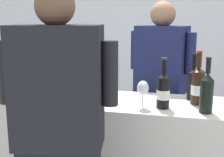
{
  "coord_description": "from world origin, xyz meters",
  "views": [
    {
      "loc": [
        0.33,
        -1.95,
        1.57
      ],
      "look_at": [
        -0.15,
        0.0,
        1.15
      ],
      "focal_mm": 48.43,
      "sensor_mm": 36.0,
      "label": 1
    }
  ],
  "objects_px": {
    "wine_bottle_0": "(99,79)",
    "wine_glass": "(143,89)",
    "wine_bottle_2": "(198,86)",
    "wine_bottle_6": "(163,90)",
    "ice_bucket": "(71,79)",
    "person_server": "(160,105)",
    "wine_bottle_4": "(207,92)",
    "wine_bottle_1": "(42,82)",
    "wine_bottle_5": "(193,83)",
    "wine_bottle_7": "(24,77)"
  },
  "relations": [
    {
      "from": "wine_bottle_4",
      "to": "wine_bottle_5",
      "type": "relative_size",
      "value": 1.04
    },
    {
      "from": "wine_bottle_0",
      "to": "wine_glass",
      "type": "bearing_deg",
      "value": -33.02
    },
    {
      "from": "wine_glass",
      "to": "wine_bottle_0",
      "type": "bearing_deg",
      "value": 146.98
    },
    {
      "from": "wine_bottle_0",
      "to": "wine_bottle_5",
      "type": "height_order",
      "value": "wine_bottle_0"
    },
    {
      "from": "wine_bottle_6",
      "to": "wine_glass",
      "type": "bearing_deg",
      "value": -167.27
    },
    {
      "from": "wine_bottle_4",
      "to": "person_server",
      "type": "xyz_separation_m",
      "value": [
        -0.32,
        0.68,
        -0.3
      ]
    },
    {
      "from": "wine_bottle_7",
      "to": "wine_bottle_1",
      "type": "bearing_deg",
      "value": -27.93
    },
    {
      "from": "wine_bottle_0",
      "to": "person_server",
      "type": "bearing_deg",
      "value": 47.56
    },
    {
      "from": "wine_bottle_6",
      "to": "wine_bottle_5",
      "type": "bearing_deg",
      "value": 53.52
    },
    {
      "from": "wine_bottle_1",
      "to": "wine_bottle_2",
      "type": "height_order",
      "value": "wine_bottle_2"
    },
    {
      "from": "wine_bottle_4",
      "to": "wine_bottle_6",
      "type": "height_order",
      "value": "wine_bottle_4"
    },
    {
      "from": "wine_bottle_2",
      "to": "ice_bucket",
      "type": "height_order",
      "value": "wine_bottle_2"
    },
    {
      "from": "wine_bottle_5",
      "to": "person_server",
      "type": "height_order",
      "value": "person_server"
    },
    {
      "from": "wine_bottle_0",
      "to": "wine_bottle_6",
      "type": "height_order",
      "value": "wine_bottle_0"
    },
    {
      "from": "ice_bucket",
      "to": "wine_bottle_1",
      "type": "bearing_deg",
      "value": -113.23
    },
    {
      "from": "wine_bottle_5",
      "to": "wine_glass",
      "type": "height_order",
      "value": "wine_bottle_5"
    },
    {
      "from": "wine_bottle_1",
      "to": "wine_bottle_4",
      "type": "bearing_deg",
      "value": -1.63
    },
    {
      "from": "wine_bottle_0",
      "to": "wine_bottle_5",
      "type": "relative_size",
      "value": 1.01
    },
    {
      "from": "wine_bottle_2",
      "to": "wine_bottle_5",
      "type": "bearing_deg",
      "value": 103.03
    },
    {
      "from": "wine_bottle_6",
      "to": "ice_bucket",
      "type": "relative_size",
      "value": 1.31
    },
    {
      "from": "wine_bottle_6",
      "to": "wine_bottle_7",
      "type": "relative_size",
      "value": 0.98
    },
    {
      "from": "wine_bottle_0",
      "to": "wine_bottle_4",
      "type": "xyz_separation_m",
      "value": [
        0.73,
        -0.23,
        0.01
      ]
    },
    {
      "from": "wine_bottle_2",
      "to": "wine_bottle_7",
      "type": "xyz_separation_m",
      "value": [
        -1.23,
        -0.04,
        0.01
      ]
    },
    {
      "from": "wine_bottle_7",
      "to": "wine_glass",
      "type": "xyz_separation_m",
      "value": [
        0.89,
        -0.13,
        -0.01
      ]
    },
    {
      "from": "ice_bucket",
      "to": "wine_glass",
      "type": "bearing_deg",
      "value": -26.04
    },
    {
      "from": "wine_bottle_1",
      "to": "wine_bottle_7",
      "type": "bearing_deg",
      "value": 152.07
    },
    {
      "from": "wine_bottle_0",
      "to": "wine_glass",
      "type": "distance_m",
      "value": 0.42
    },
    {
      "from": "wine_bottle_5",
      "to": "ice_bucket",
      "type": "relative_size",
      "value": 1.32
    },
    {
      "from": "wine_bottle_0",
      "to": "person_server",
      "type": "height_order",
      "value": "person_server"
    },
    {
      "from": "wine_bottle_0",
      "to": "wine_bottle_2",
      "type": "distance_m",
      "value": 0.69
    },
    {
      "from": "wine_bottle_7",
      "to": "ice_bucket",
      "type": "xyz_separation_m",
      "value": [
        0.31,
        0.16,
        -0.03
      ]
    },
    {
      "from": "wine_bottle_2",
      "to": "wine_bottle_6",
      "type": "height_order",
      "value": "wine_bottle_2"
    },
    {
      "from": "wine_bottle_5",
      "to": "wine_glass",
      "type": "relative_size",
      "value": 1.85
    },
    {
      "from": "wine_bottle_2",
      "to": "wine_bottle_5",
      "type": "distance_m",
      "value": 0.12
    },
    {
      "from": "wine_glass",
      "to": "wine_bottle_2",
      "type": "bearing_deg",
      "value": 26.3
    },
    {
      "from": "wine_bottle_1",
      "to": "wine_bottle_6",
      "type": "relative_size",
      "value": 1.06
    },
    {
      "from": "ice_bucket",
      "to": "wine_bottle_0",
      "type": "bearing_deg",
      "value": -13.88
    },
    {
      "from": "wine_bottle_5",
      "to": "person_server",
      "type": "bearing_deg",
      "value": 122.48
    },
    {
      "from": "wine_bottle_4",
      "to": "wine_bottle_7",
      "type": "height_order",
      "value": "wine_bottle_4"
    },
    {
      "from": "wine_bottle_6",
      "to": "wine_bottle_4",
      "type": "bearing_deg",
      "value": -7.68
    },
    {
      "from": "wine_bottle_0",
      "to": "wine_bottle_5",
      "type": "distance_m",
      "value": 0.66
    },
    {
      "from": "wine_bottle_1",
      "to": "ice_bucket",
      "type": "height_order",
      "value": "wine_bottle_1"
    },
    {
      "from": "wine_bottle_2",
      "to": "wine_bottle_4",
      "type": "distance_m",
      "value": 0.18
    },
    {
      "from": "ice_bucket",
      "to": "person_server",
      "type": "bearing_deg",
      "value": 31.14
    },
    {
      "from": "wine_bottle_6",
      "to": "wine_glass",
      "type": "distance_m",
      "value": 0.13
    },
    {
      "from": "person_server",
      "to": "wine_bottle_1",
      "type": "bearing_deg",
      "value": -139.27
    },
    {
      "from": "wine_bottle_5",
      "to": "wine_bottle_6",
      "type": "height_order",
      "value": "wine_bottle_5"
    },
    {
      "from": "wine_bottle_0",
      "to": "wine_bottle_2",
      "type": "xyz_separation_m",
      "value": [
        0.69,
        -0.06,
        0.01
      ]
    },
    {
      "from": "wine_bottle_0",
      "to": "wine_bottle_6",
      "type": "distance_m",
      "value": 0.52
    },
    {
      "from": "wine_bottle_1",
      "to": "wine_bottle_2",
      "type": "distance_m",
      "value": 1.04
    }
  ]
}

